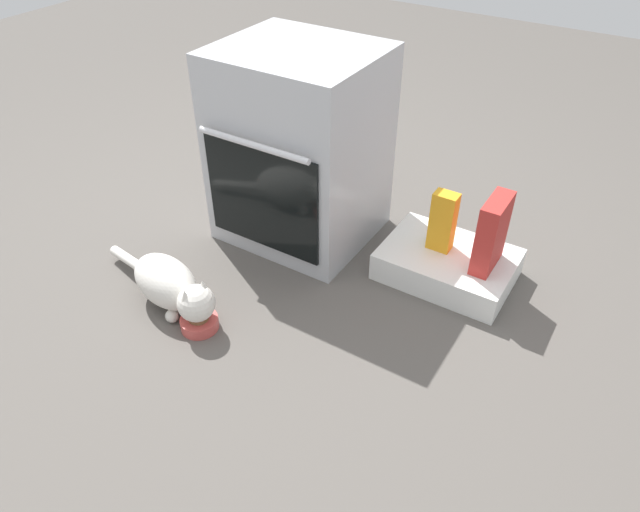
# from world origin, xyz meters

# --- Properties ---
(ground) EXTENTS (8.00, 8.00, 0.00)m
(ground) POSITION_xyz_m (0.00, 0.00, 0.00)
(ground) COLOR #56514C
(oven) EXTENTS (0.59, 0.57, 0.78)m
(oven) POSITION_xyz_m (-0.07, 0.41, 0.39)
(oven) COLOR #B7BABF
(oven) RESTS_ON ground
(pantry_cabinet) EXTENTS (0.49, 0.35, 0.11)m
(pantry_cabinet) POSITION_xyz_m (0.59, 0.45, 0.06)
(pantry_cabinet) COLOR white
(pantry_cabinet) RESTS_ON ground
(food_bowl) EXTENTS (0.13, 0.13, 0.07)m
(food_bowl) POSITION_xyz_m (-0.04, -0.28, 0.03)
(food_bowl) COLOR #C64C47
(food_bowl) RESTS_ON ground
(cat) EXTENTS (0.63, 0.24, 0.20)m
(cat) POSITION_xyz_m (-0.19, -0.25, 0.10)
(cat) COLOR silver
(cat) RESTS_ON ground
(juice_carton) EXTENTS (0.09, 0.06, 0.24)m
(juice_carton) POSITION_xyz_m (0.54, 0.46, 0.23)
(juice_carton) COLOR orange
(juice_carton) RESTS_ON pantry_cabinet
(cereal_box) EXTENTS (0.07, 0.18, 0.28)m
(cereal_box) POSITION_xyz_m (0.73, 0.45, 0.25)
(cereal_box) COLOR #B72D28
(cereal_box) RESTS_ON pantry_cabinet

